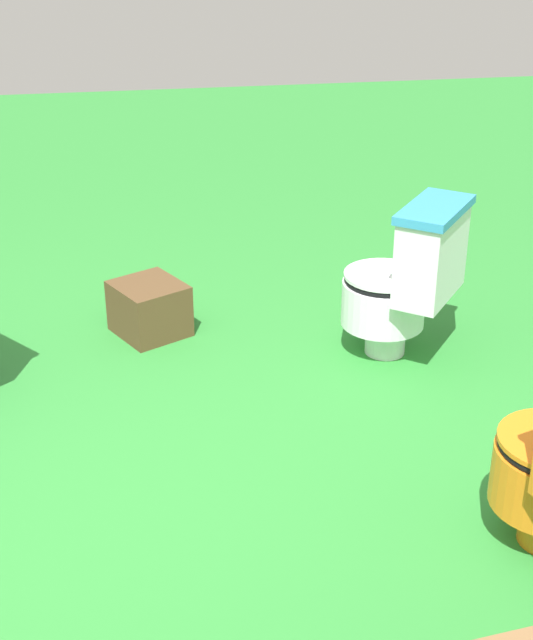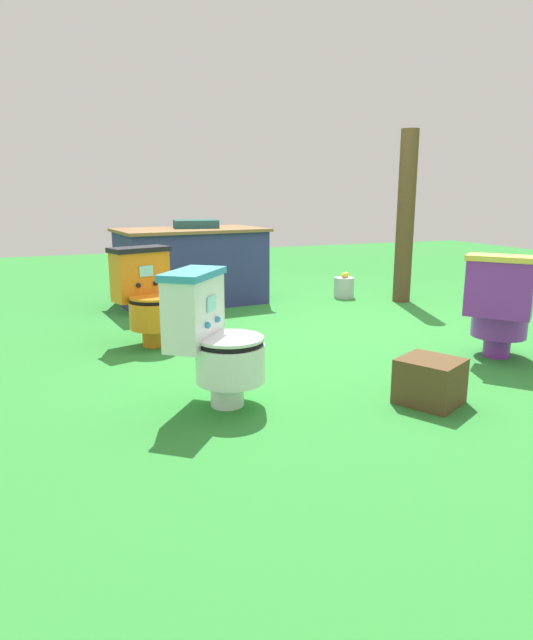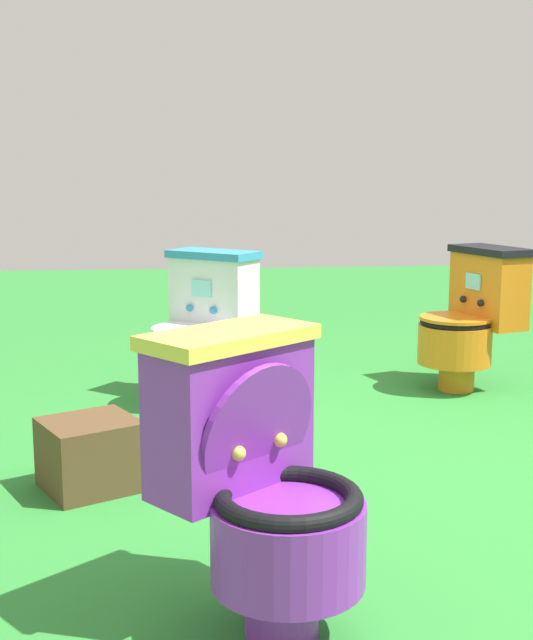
% 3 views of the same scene
% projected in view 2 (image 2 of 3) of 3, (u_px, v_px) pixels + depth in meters
% --- Properties ---
extents(ground, '(14.00, 14.00, 0.00)m').
position_uv_depth(ground, '(340.00, 333.00, 4.51)').
color(ground, '#2D8433').
extents(toilet_purple, '(0.64, 0.62, 0.73)m').
position_uv_depth(toilet_purple, '(499.00, 306.00, 3.74)').
color(toilet_purple, purple).
rests_on(toilet_purple, ground).
extents(toilet_orange, '(0.54, 0.59, 0.73)m').
position_uv_depth(toilet_orange, '(148.00, 296.00, 4.12)').
color(toilet_orange, orange).
rests_on(toilet_orange, ground).
extents(toilet_white, '(0.64, 0.62, 0.73)m').
position_uv_depth(toilet_white, '(214.00, 338.00, 2.92)').
color(toilet_white, white).
rests_on(toilet_white, ground).
extents(vendor_table, '(1.55, 1.01, 0.85)m').
position_uv_depth(vendor_table, '(191.00, 266.00, 5.66)').
color(vendor_table, navy).
rests_on(vendor_table, ground).
extents(wooden_post, '(0.18, 0.18, 1.74)m').
position_uv_depth(wooden_post, '(405.00, 218.00, 5.65)').
color(wooden_post, brown).
rests_on(wooden_post, ground).
extents(small_crate, '(0.40, 0.41, 0.25)m').
position_uv_depth(small_crate, '(430.00, 381.00, 2.99)').
color(small_crate, brown).
rests_on(small_crate, ground).
extents(lemon_bucket, '(0.22, 0.22, 0.28)m').
position_uv_depth(lemon_bucket, '(344.00, 287.00, 6.04)').
color(lemon_bucket, '#B7B7BF').
rests_on(lemon_bucket, ground).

